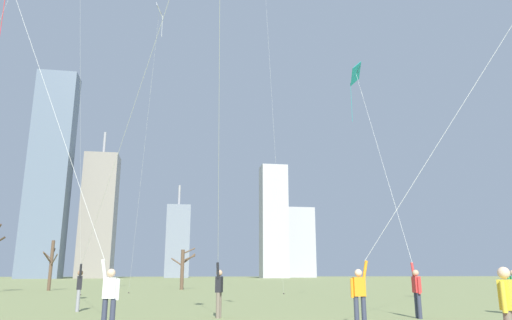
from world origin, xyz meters
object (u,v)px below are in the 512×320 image
(distant_kite_low_near_trees_white, at_px, (157,33))
(bare_tree_center, at_px, (183,267))
(kite_flyer_midfield_left_pink, at_px, (103,215))
(bystander_watching_nearby, at_px, (508,307))
(kite_flyer_midfield_center_yellow, at_px, (219,224))
(kite_flyer_foreground_right_teal, at_px, (394,210))
(kite_flyer_far_back_red, at_px, (86,220))
(bare_tree_rightmost, at_px, (51,264))
(kite_flyer_midfield_right_purple, at_px, (428,179))

(distant_kite_low_near_trees_white, xyz_separation_m, bare_tree_center, (2.74, 14.49, -16.17))
(kite_flyer_midfield_left_pink, relative_size, bystander_watching_nearby, 10.03)
(kite_flyer_midfield_left_pink, bearing_deg, kite_flyer_midfield_center_yellow, -36.15)
(kite_flyer_midfield_left_pink, xyz_separation_m, kite_flyer_foreground_right_teal, (11.32, -0.71, 0.34))
(kite_flyer_far_back_red, xyz_separation_m, bare_tree_rightmost, (-8.21, 30.97, -0.65))
(kite_flyer_midfield_center_yellow, distance_m, kite_flyer_midfield_right_purple, 6.58)
(bystander_watching_nearby, relative_size, distant_kite_low_near_trees_white, 0.08)
(distant_kite_low_near_trees_white, bearing_deg, kite_flyer_midfield_left_pink, -93.87)
(kite_flyer_midfield_center_yellow, bearing_deg, kite_flyer_foreground_right_teal, 17.46)
(kite_flyer_midfield_left_pink, bearing_deg, bystander_watching_nearby, -49.16)
(kite_flyer_midfield_right_purple, relative_size, bare_tree_rightmost, 3.89)
(kite_flyer_midfield_left_pink, bearing_deg, kite_flyer_far_back_red, -87.77)
(kite_flyer_far_back_red, relative_size, distant_kite_low_near_trees_white, 0.62)
(kite_flyer_far_back_red, relative_size, kite_flyer_foreground_right_teal, 0.96)
(kite_flyer_midfield_center_yellow, xyz_separation_m, distant_kite_low_near_trees_white, (-3.22, 15.82, 15.16))
(kite_flyer_foreground_right_teal, distance_m, kite_flyer_midfield_center_yellow, 7.64)
(kite_flyer_foreground_right_teal, relative_size, bare_tree_rightmost, 2.97)
(kite_flyer_foreground_right_teal, height_order, kite_flyer_midfield_center_yellow, kite_flyer_midfield_center_yellow)
(kite_flyer_midfield_right_purple, height_order, bystander_watching_nearby, kite_flyer_midfield_right_purple)
(kite_flyer_foreground_right_teal, xyz_separation_m, bare_tree_center, (-7.71, 28.04, -1.93))
(kite_flyer_midfield_right_purple, relative_size, distant_kite_low_near_trees_white, 0.84)
(kite_flyer_far_back_red, xyz_separation_m, kite_flyer_midfield_center_yellow, (3.93, 1.15, 0.09))
(kite_flyer_midfield_center_yellow, xyz_separation_m, bare_tree_center, (-0.48, 30.31, -1.01))
(kite_flyer_midfield_right_purple, bearing_deg, kite_flyer_midfield_center_yellow, 156.17)
(kite_flyer_foreground_right_teal, relative_size, kite_flyer_midfield_center_yellow, 0.82)
(kite_flyer_far_back_red, bearing_deg, distant_kite_low_near_trees_white, 87.61)
(bystander_watching_nearby, bearing_deg, kite_flyer_midfield_right_purple, 74.03)
(kite_flyer_midfield_right_purple, bearing_deg, bystander_watching_nearby, -105.97)
(kite_flyer_midfield_right_purple, distance_m, bare_tree_center, 33.62)
(bystander_watching_nearby, relative_size, bare_tree_rightmost, 0.37)
(kite_flyer_midfield_center_yellow, height_order, distant_kite_low_near_trees_white, distant_kite_low_near_trees_white)
(bare_tree_center, bearing_deg, kite_flyer_midfield_left_pink, -97.52)
(kite_flyer_foreground_right_teal, height_order, bare_tree_center, kite_flyer_foreground_right_teal)
(bare_tree_center, relative_size, bare_tree_rightmost, 0.89)
(kite_flyer_midfield_right_purple, bearing_deg, bare_tree_center, 101.01)
(kite_flyer_far_back_red, bearing_deg, kite_flyer_midfield_right_purple, -8.46)
(kite_flyer_midfield_center_yellow, distance_m, bare_tree_center, 30.33)
(kite_flyer_far_back_red, distance_m, bare_tree_center, 31.67)
(kite_flyer_foreground_right_teal, bearing_deg, kite_flyer_midfield_left_pink, 176.40)
(bystander_watching_nearby, height_order, bare_tree_rightmost, bare_tree_rightmost)
(kite_flyer_midfield_right_purple, bearing_deg, kite_flyer_foreground_right_teal, 75.06)
(bare_tree_center, xyz_separation_m, bare_tree_rightmost, (-11.66, -0.49, 0.27))
(kite_flyer_far_back_red, bearing_deg, kite_flyer_foreground_right_teal, 17.07)
(kite_flyer_midfield_right_purple, height_order, bare_tree_rightmost, kite_flyer_midfield_right_purple)
(bare_tree_rightmost, bearing_deg, kite_flyer_midfield_right_purple, -60.88)
(distant_kite_low_near_trees_white, bearing_deg, bare_tree_rightmost, 122.52)
(kite_flyer_far_back_red, distance_m, bare_tree_rightmost, 32.05)
(kite_flyer_foreground_right_teal, height_order, distant_kite_low_near_trees_white, distant_kite_low_near_trees_white)
(kite_flyer_foreground_right_teal, height_order, bystander_watching_nearby, kite_flyer_foreground_right_teal)
(kite_flyer_midfield_left_pink, distance_m, kite_flyer_midfield_center_yellow, 5.10)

